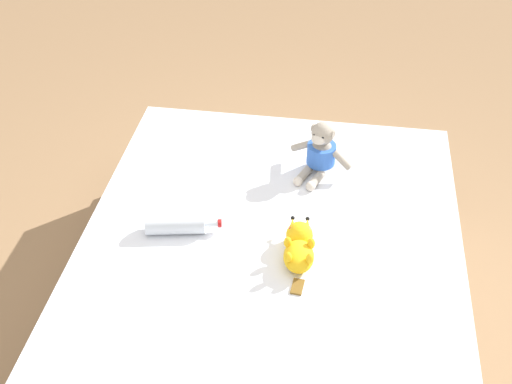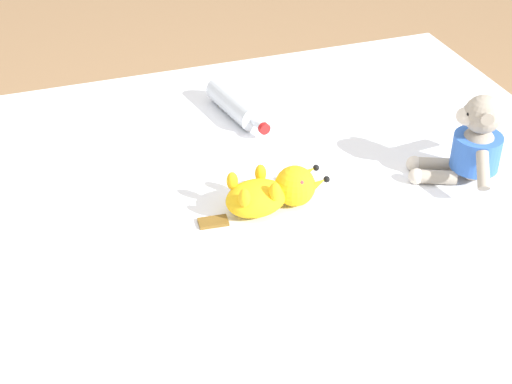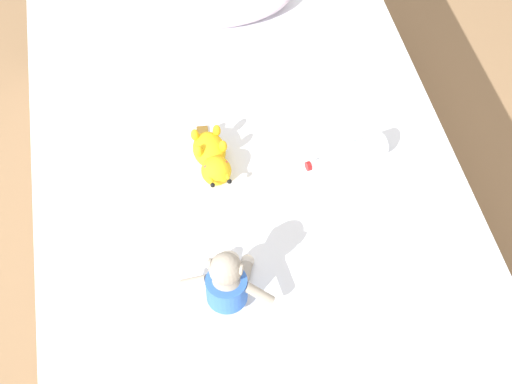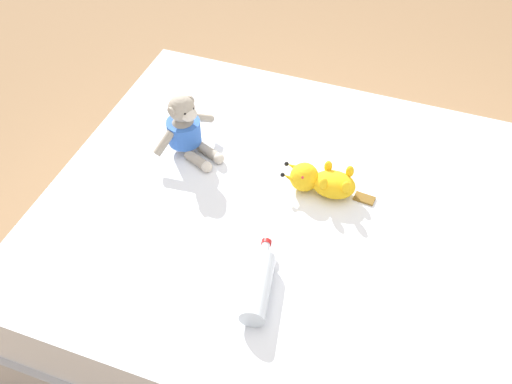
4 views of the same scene
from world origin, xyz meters
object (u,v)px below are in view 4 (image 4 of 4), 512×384
at_px(plush_monkey, 186,129).
at_px(plush_yellow_creature, 321,181).
at_px(glass_bottle, 258,286).
at_px(bed, 333,264).

bearing_deg(plush_monkey, plush_yellow_creature, 85.90).
bearing_deg(glass_bottle, plush_monkey, -137.83).
bearing_deg(bed, plush_monkey, -103.52).
distance_m(bed, glass_bottle, 0.48).
height_order(bed, glass_bottle, glass_bottle).
xyz_separation_m(plush_monkey, glass_bottle, (0.51, 0.46, -0.06)).
relative_size(plush_yellow_creature, glass_bottle, 1.12).
distance_m(plush_monkey, plush_yellow_creature, 0.52).
bearing_deg(plush_yellow_creature, bed, 41.35).
xyz_separation_m(plush_monkey, plush_yellow_creature, (0.04, 0.52, -0.05)).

